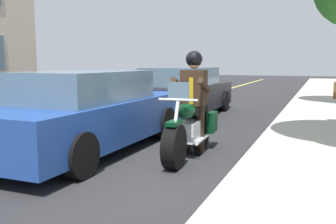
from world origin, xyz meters
TOP-DOWN VIEW (x-y plane):
  - ground_plane at (0.00, 0.00)m, footprint 80.00×80.00m
  - lane_center_stripe at (0.00, -2.00)m, footprint 60.00×0.16m
  - motorcycle_main at (-0.62, 1.06)m, footprint 2.22×0.66m
  - rider_main at (-0.80, 1.05)m, footprint 0.64×0.57m
  - car_silver at (-0.25, -0.74)m, footprint 4.60×1.92m
  - car_dark at (-5.01, -0.69)m, footprint 4.60×1.92m

SIDE VIEW (x-z plane):
  - ground_plane at x=0.00m, z-range 0.00..0.00m
  - lane_center_stripe at x=0.00m, z-range 0.00..0.01m
  - motorcycle_main at x=-0.62m, z-range -0.18..1.08m
  - car_silver at x=-0.25m, z-range -0.01..1.39m
  - car_dark at x=-5.01m, z-range -0.01..1.39m
  - rider_main at x=-0.80m, z-range 0.17..1.91m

